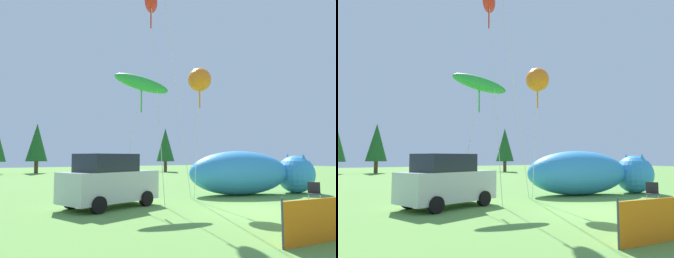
# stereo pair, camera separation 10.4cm
# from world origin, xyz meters

# --- Properties ---
(ground_plane) EXTENTS (120.00, 120.00, 0.00)m
(ground_plane) POSITION_xyz_m (0.00, 0.00, 0.00)
(ground_plane) COLOR #609342
(parked_car) EXTENTS (4.26, 2.83, 2.13)m
(parked_car) POSITION_xyz_m (-4.56, 3.84, 1.04)
(parked_car) COLOR #B7BCC1
(parked_car) RESTS_ON ground
(folding_chair) EXTENTS (0.74, 0.74, 0.93)m
(folding_chair) POSITION_xyz_m (3.21, 0.05, 0.54)
(folding_chair) COLOR black
(folding_chair) RESTS_ON ground
(inflatable_cat) EXTENTS (7.47, 3.89, 2.32)m
(inflatable_cat) POSITION_xyz_m (3.67, 4.05, 1.07)
(inflatable_cat) COLOR #338CD8
(inflatable_cat) RESTS_ON ground
(kite_green_fish) EXTENTS (2.57, 1.53, 5.90)m
(kite_green_fish) POSITION_xyz_m (-2.97, 4.15, 5.25)
(kite_green_fish) COLOR silver
(kite_green_fish) RESTS_ON ground
(kite_red_lizard) EXTENTS (1.57, 2.69, 9.79)m
(kite_red_lizard) POSITION_xyz_m (-2.31, 4.50, 9.33)
(kite_red_lizard) COLOR silver
(kite_red_lizard) RESTS_ON ground
(kite_orange_flower) EXTENTS (1.07, 1.38, 6.05)m
(kite_orange_flower) POSITION_xyz_m (-0.58, 3.03, 5.50)
(kite_orange_flower) COLOR silver
(kite_orange_flower) RESTS_ON ground
(horizon_tree_west) EXTENTS (2.52, 2.52, 6.02)m
(horizon_tree_west) POSITION_xyz_m (14.38, 30.29, 3.70)
(horizon_tree_west) COLOR brown
(horizon_tree_west) RESTS_ON ground
(horizon_tree_mid) EXTENTS (2.62, 2.62, 6.24)m
(horizon_tree_mid) POSITION_xyz_m (-1.71, 35.04, 3.83)
(horizon_tree_mid) COLOR brown
(horizon_tree_mid) RESTS_ON ground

